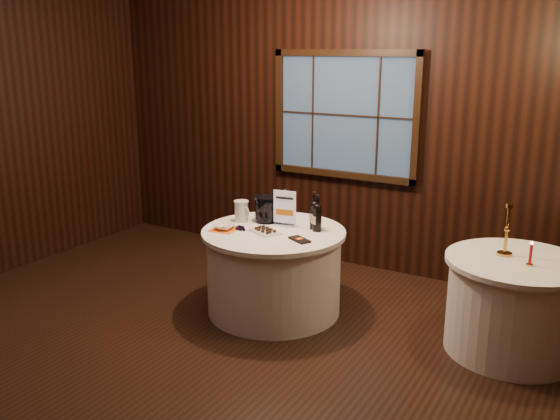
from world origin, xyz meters
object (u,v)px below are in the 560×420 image
Objects in this scene: main_table at (274,271)px; grape_bunch at (241,228)px; chocolate_plate at (265,231)px; chocolate_box at (300,240)px; ice_bucket at (267,208)px; port_bottle_right at (317,215)px; brass_candlestick at (506,237)px; sign_stand at (285,213)px; cracker_bowl at (224,227)px; red_candle at (530,256)px; glass_pitcher at (242,211)px; port_bottle_left at (314,213)px; side_table at (513,306)px.

grape_bunch reaches higher than main_table.
chocolate_plate is 1.60× the size of chocolate_box.
main_table is at bearing -45.99° from ice_bucket.
chocolate_plate is at bearing -119.46° from port_bottle_right.
ice_bucket reaches higher than chocolate_box.
port_bottle_right is 1.56m from brass_candlestick.
ice_bucket is (-0.21, 0.03, 0.01)m from sign_stand.
main_table is 0.58m from ice_bucket.
cracker_bowl is 0.88× the size of red_candle.
red_candle is at bearing 5.62° from main_table.
chocolate_plate is at bearing -166.90° from brass_candlestick.
glass_pitcher is at bearing 122.96° from grape_bunch.
glass_pitcher is (-0.15, 0.22, 0.08)m from grape_bunch.
chocolate_box is at bearing -0.75° from glass_pitcher.
brass_candlestick is at bearing 144.55° from red_candle.
chocolate_plate is 0.23m from grape_bunch.
ice_bucket is at bearing 162.06° from sign_stand.
side_table is at bearing 1.80° from port_bottle_left.
side_table is (2.00, 0.30, 0.00)m from main_table.
red_candle is at bearing 25.41° from port_bottle_right.
side_table is 6.55× the size of cracker_bowl.
glass_pitcher is 1.06× the size of red_candle.
port_bottle_right is at bearing 27.86° from cracker_bowl.
cracker_bowl is at bearing -151.64° from main_table.
main_table is at bearing 28.36° from cracker_bowl.
ice_bucket reaches higher than side_table.
main_table is 6.36× the size of chocolate_box.
grape_bunch is 2.37m from red_candle.
port_bottle_left is (0.27, 0.05, 0.03)m from sign_stand.
port_bottle_right is 0.79× the size of brass_candlestick.
chocolate_plate reaches higher than main_table.
grape_bunch is 0.89× the size of red_candle.
brass_candlestick reaches higher than ice_bucket.
sign_stand reaches higher than grape_bunch.
red_candle is (2.08, 0.04, -0.04)m from sign_stand.
grape_bunch reaches higher than chocolate_box.
side_table is at bearing 21.52° from glass_pitcher.
grape_bunch is (-2.25, -0.44, 0.40)m from side_table.
main_table is 6.48× the size of glass_pitcher.
ice_bucket is at bearing 45.11° from glass_pitcher.
red_candle is at bearing 38.79° from chocolate_box.
sign_stand reaches higher than chocolate_box.
brass_candlestick is at bearing 10.55° from main_table.
sign_stand reaches higher than glass_pitcher.
port_bottle_right reaches higher than ice_bucket.
chocolate_plate is 1.63× the size of glass_pitcher.
grape_bunch is at bearing -40.58° from glass_pitcher.
port_bottle_right is at bearing -175.71° from side_table.
port_bottle_left is 0.66m from grape_bunch.
chocolate_plate is (-0.32, -0.32, -0.13)m from port_bottle_left.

